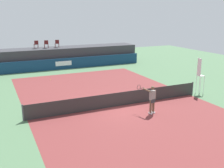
% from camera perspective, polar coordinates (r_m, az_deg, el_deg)
% --- Properties ---
extents(ground_plane, '(48.00, 48.00, 0.00)m').
position_cam_1_polar(ground_plane, '(20.63, -2.08, -2.14)').
color(ground_plane, '#4C704C').
extents(court_inner, '(12.00, 22.00, 0.00)m').
position_cam_1_polar(court_inner, '(18.03, 1.61, -4.69)').
color(court_inner, maroon).
rests_on(court_inner, ground).
extents(sponsor_wall, '(18.00, 0.22, 1.20)m').
position_cam_1_polar(sponsor_wall, '(30.18, -9.82, 4.33)').
color(sponsor_wall, navy).
rests_on(sponsor_wall, ground).
extents(spectator_platform, '(18.00, 2.80, 2.20)m').
position_cam_1_polar(spectator_platform, '(31.82, -10.71, 5.75)').
color(spectator_platform, '#38383D').
rests_on(spectator_platform, ground).
extents(spectator_chair_far_left, '(0.47, 0.47, 0.89)m').
position_cam_1_polar(spectator_chair_far_left, '(31.21, -15.91, 8.22)').
color(spectator_chair_far_left, '#561919').
rests_on(spectator_chair_far_left, spectator_platform).
extents(spectator_chair_left, '(0.48, 0.48, 0.89)m').
position_cam_1_polar(spectator_chair_left, '(31.19, -13.88, 8.35)').
color(spectator_chair_left, '#561919').
rests_on(spectator_chair_left, spectator_platform).
extents(spectator_chair_center, '(0.47, 0.47, 0.89)m').
position_cam_1_polar(spectator_chair_center, '(31.46, -11.67, 8.53)').
color(spectator_chair_center, '#561919').
rests_on(spectator_chair_center, spectator_platform).
extents(umpire_chair, '(0.48, 0.48, 2.76)m').
position_cam_1_polar(umpire_chair, '(21.40, 18.24, 2.13)').
color(umpire_chair, white).
rests_on(umpire_chair, ground).
extents(tennis_net, '(12.40, 0.02, 0.95)m').
position_cam_1_polar(tennis_net, '(17.88, 1.62, -3.26)').
color(tennis_net, '#2D2D2D').
rests_on(tennis_net, ground).
extents(net_post_near, '(0.10, 0.10, 1.00)m').
position_cam_1_polar(net_post_near, '(16.26, -18.50, -5.87)').
color(net_post_near, '#4C4C51').
rests_on(net_post_near, ground).
extents(net_post_far, '(0.10, 0.10, 1.00)m').
position_cam_1_polar(net_post_far, '(21.24, 16.80, -0.87)').
color(net_post_far, '#4C4C51').
rests_on(net_post_far, ground).
extents(tennis_player, '(0.88, 1.12, 1.77)m').
position_cam_1_polar(tennis_player, '(16.60, 8.52, -3.12)').
color(tennis_player, white).
rests_on(tennis_player, court_inner).
extents(tennis_ball, '(0.07, 0.07, 0.07)m').
position_cam_1_polar(tennis_ball, '(25.49, -13.01, 0.91)').
color(tennis_ball, '#D8EA33').
rests_on(tennis_ball, court_inner).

